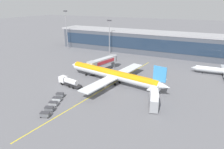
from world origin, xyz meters
The scene contains 14 objects.
ground_plane centered at (0.00, 0.00, 0.00)m, with size 700.00×700.00×0.00m, color slate.
apron_lead_in_line centered at (-1.60, 2.00, 0.00)m, with size 0.30×80.00×0.01m, color yellow.
terminal_building centered at (19.51, 62.75, 6.97)m, with size 170.50×16.63×13.91m.
main_airliner centered at (-1.22, 6.28, 3.82)m, with size 47.45×38.24×10.91m.
jet_bridge centered at (-11.66, 18.07, 4.82)m, with size 7.69×18.33×6.53m.
fuel_tanker centered at (-15.96, -3.74, 1.75)m, with size 11.06×4.24×3.25m.
catering_lift centered at (18.97, -6.97, 3.07)m, with size 4.39×7.23×6.30m.
baggage_cart_0 centered at (-8.10, -25.14, 0.78)m, with size 3.02×2.37×1.48m.
baggage_cart_1 centered at (-9.23, -22.14, 0.78)m, with size 3.02×2.37×1.48m.
baggage_cart_2 centered at (-10.35, -19.15, 0.78)m, with size 3.02×2.37×1.48m.
baggage_cart_3 centered at (-11.48, -16.15, 0.78)m, with size 3.02×2.37×1.48m.
baggage_cart_4 centered at (-12.60, -13.15, 0.78)m, with size 3.02×2.37×1.48m.
apron_light_mast_0 centered at (-58.50, 50.79, 15.04)m, with size 2.80×0.50×26.02m.
apron_light_mast_1 centered at (-25.07, 50.79, 12.48)m, with size 2.80×0.50×21.09m.
Camera 1 is at (30.80, -60.98, 31.38)m, focal length 31.43 mm.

